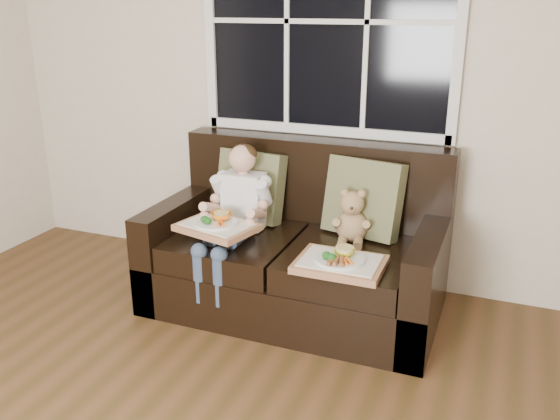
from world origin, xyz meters
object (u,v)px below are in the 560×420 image
at_px(tray_left, 218,225).
at_px(child, 237,205).
at_px(teddy_bear, 352,220).
at_px(loveseat, 298,256).
at_px(tray_right, 340,262).

bearing_deg(tray_left, child, 97.85).
height_order(teddy_bear, tray_left, teddy_bear).
height_order(loveseat, tray_right, loveseat).
distance_m(loveseat, child, 0.48).
distance_m(loveseat, tray_left, 0.56).
distance_m(child, tray_right, 0.76).
xyz_separation_m(teddy_bear, tray_left, (-0.68, -0.35, -0.00)).
height_order(child, tray_right, child).
bearing_deg(child, tray_right, -18.88).
relative_size(loveseat, child, 2.11).
bearing_deg(child, tray_left, -95.96).
height_order(tray_left, tray_right, tray_left).
xyz_separation_m(tray_left, tray_right, (0.73, -0.03, -0.09)).
xyz_separation_m(loveseat, tray_left, (-0.37, -0.33, 0.27)).
relative_size(teddy_bear, tray_left, 0.68).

